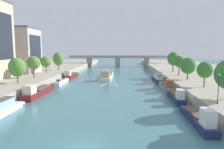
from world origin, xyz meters
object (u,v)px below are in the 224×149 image
object	(u,v)px
moored_boat_left_midway	(1,109)
tree_left_second	(58,59)
lamppost_right_bank	(218,87)
moored_boat_right_downstream	(166,86)
tree_left_end_of_row	(46,62)
moored_boat_left_gap_after	(71,75)
tree_right_midway	(188,66)
moored_boat_left_upstream	(62,82)
moored_boat_right_end	(176,97)
moored_boat_left_end	(38,91)
tree_right_nearest	(173,59)
moored_boat_right_gap_after	(198,118)
bridge_far	(118,60)
tree_left_third	(17,67)
tree_left_nearest	(33,63)
tree_right_third	(179,62)
tree_right_by_lamp	(205,70)
moored_boat_right_upstream	(158,78)
barge_midriver	(107,76)

from	to	relation	value
moored_boat_left_midway	tree_left_second	xyz separation A→B (m)	(-6.60, 49.57, 5.64)
lamppost_right_bank	moored_boat_left_midway	bearing A→B (deg)	-178.37
moored_boat_right_downstream	tree_left_end_of_row	size ratio (longest dim) A/B	1.99
moored_boat_left_gap_after	tree_right_midway	xyz separation A→B (m)	(37.37, -16.77, 5.12)
tree_left_end_of_row	lamppost_right_bank	distance (m)	56.61
moored_boat_left_upstream	moored_boat_right_end	size ratio (longest dim) A/B	1.00
moored_boat_left_midway	lamppost_right_bank	world-z (taller)	lamppost_right_bank
moored_boat_left_end	tree_right_nearest	world-z (taller)	tree_right_nearest
moored_boat_right_gap_after	tree_right_nearest	bearing A→B (deg)	81.56
moored_boat_left_upstream	bridge_far	bearing A→B (deg)	76.47
moored_boat_right_end	tree_left_second	xyz separation A→B (m)	(-37.26, 38.27, 5.77)
moored_boat_right_end	lamppost_right_bank	distance (m)	11.66
moored_boat_right_end	tree_left_third	bearing A→B (deg)	170.28
moored_boat_left_midway	tree_left_nearest	distance (m)	29.39
tree_right_third	tree_right_nearest	world-z (taller)	tree_right_nearest
moored_boat_right_gap_after	lamppost_right_bank	world-z (taller)	lamppost_right_bank
tree_left_second	lamppost_right_bank	size ratio (longest dim) A/B	1.51
moored_boat_left_end	tree_right_by_lamp	bearing A→B (deg)	1.61
moored_boat_right_end	moored_boat_left_gap_after	bearing A→B (deg)	133.68
moored_boat_right_upstream	bridge_far	world-z (taller)	bridge_far
lamppost_right_bank	tree_right_third	bearing A→B (deg)	85.40
tree_right_by_lamp	tree_right_midway	distance (m)	11.16
moored_boat_left_gap_after	tree_left_end_of_row	world-z (taller)	tree_left_end_of_row
moored_boat_right_gap_after	moored_boat_right_end	xyz separation A→B (m)	(0.14, 13.47, -0.02)
moored_boat_left_gap_after	moored_boat_left_end	bearing A→B (deg)	-89.76
tree_left_nearest	barge_midriver	bearing A→B (deg)	35.55
tree_right_midway	lamppost_right_bank	world-z (taller)	tree_right_midway
moored_boat_right_end	tree_right_midway	world-z (taller)	tree_right_midway
tree_right_third	moored_boat_right_upstream	bearing A→B (deg)	162.10
tree_right_third	lamppost_right_bank	xyz separation A→B (m)	(-2.78, -34.53, -1.86)
tree_right_third	bridge_far	bearing A→B (deg)	110.76
tree_left_second	tree_right_nearest	distance (m)	44.40
moored_boat_left_end	lamppost_right_bank	world-z (taller)	lamppost_right_bank
tree_left_third	lamppost_right_bank	size ratio (longest dim) A/B	1.35
moored_boat_right_downstream	moored_boat_right_upstream	bearing A→B (deg)	90.11
tree_right_by_lamp	tree_right_midway	bearing A→B (deg)	91.99
moored_boat_left_end	moored_boat_right_downstream	world-z (taller)	moored_boat_right_downstream
moored_boat_left_end	bridge_far	size ratio (longest dim) A/B	0.25
moored_boat_right_upstream	tree_left_nearest	size ratio (longest dim) A/B	2.14
moored_boat_left_gap_after	moored_boat_left_midway	bearing A→B (deg)	-89.93
moored_boat_right_upstream	tree_left_third	xyz separation A→B (m)	(-37.36, -19.88, 5.18)
moored_boat_left_end	bridge_far	world-z (taller)	bridge_far
barge_midriver	tree_right_midway	bearing A→B (deg)	-33.79
tree_right_third	moored_boat_right_downstream	bearing A→B (deg)	-116.98
barge_midriver	moored_boat_left_end	bearing A→B (deg)	-115.48
tree_left_third	tree_left_second	distance (m)	31.92
tree_right_by_lamp	moored_boat_left_gap_after	bearing A→B (deg)	143.52
barge_midriver	moored_boat_left_gap_after	world-z (taller)	barge_midriver
moored_boat_right_downstream	tree_right_nearest	distance (m)	24.35
moored_boat_right_gap_after	moored_boat_right_upstream	bearing A→B (deg)	89.44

